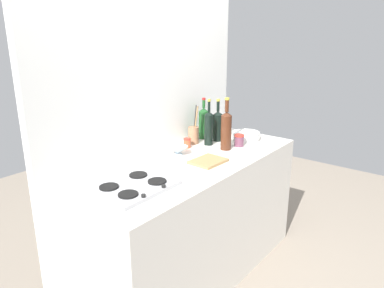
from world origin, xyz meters
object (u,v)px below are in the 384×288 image
wine_bottle_leftmost (226,130)px  condiment_jar_rear (239,140)px  wine_bottle_mid_right (209,128)px  wine_bottle_rightmost (218,125)px  utensil_crock (193,135)px  plate_stack (246,136)px  mixing_bowl (178,150)px  condiment_jar_front (187,143)px  stovetop_hob (134,186)px  cutting_board (208,161)px  wine_bottle_mid_left (204,123)px

wine_bottle_leftmost → condiment_jar_rear: 0.17m
wine_bottle_mid_right → condiment_jar_rear: bearing=-60.8°
wine_bottle_rightmost → utensil_crock: (-0.18, 0.11, -0.06)m
wine_bottle_leftmost → utensil_crock: 0.30m
wine_bottle_mid_right → utensil_crock: (-0.05, 0.11, -0.07)m
plate_stack → wine_bottle_mid_right: 0.36m
mixing_bowl → condiment_jar_front: (0.17, 0.05, 0.00)m
condiment_jar_rear → wine_bottle_rightmost: bearing=85.1°
stovetop_hob → plate_stack: bearing=-0.3°
stovetop_hob → condiment_jar_front: (0.78, 0.24, 0.02)m
stovetop_hob → cutting_board: stovetop_hob is taller
mixing_bowl → condiment_jar_front: condiment_jar_front is taller
wine_bottle_mid_right → wine_bottle_leftmost: bearing=-95.8°
wine_bottle_leftmost → wine_bottle_mid_left: wine_bottle_leftmost is taller
stovetop_hob → utensil_crock: (0.90, 0.27, 0.06)m
wine_bottle_rightmost → cutting_board: (-0.47, -0.24, -0.12)m
stovetop_hob → condiment_jar_front: condiment_jar_front is taller
condiment_jar_front → cutting_board: (-0.17, -0.32, -0.03)m
cutting_board → condiment_jar_front: bearing=62.3°
wine_bottle_leftmost → mixing_bowl: size_ratio=2.71×
wine_bottle_mid_right → condiment_jar_rear: (0.12, -0.21, -0.09)m
stovetop_hob → utensil_crock: size_ratio=1.45×
condiment_jar_rear → wine_bottle_mid_right: bearing=119.2°
wine_bottle_leftmost → mixing_bowl: bearing=147.7°
utensil_crock → wine_bottle_mid_right: bearing=-68.6°
wine_bottle_mid_left → cutting_board: size_ratio=1.45×
condiment_jar_front → cutting_board: condiment_jar_front is taller
wine_bottle_leftmost → cutting_board: (-0.31, -0.06, -0.14)m
wine_bottle_mid_left → wine_bottle_mid_right: wine_bottle_mid_right is taller
wine_bottle_mid_left → utensil_crock: (-0.17, -0.02, -0.06)m
plate_stack → condiment_jar_rear: size_ratio=2.41×
utensil_crock → wine_bottle_mid_left: bearing=8.4°
wine_bottle_mid_left → condiment_jar_rear: wine_bottle_mid_left is taller
stovetop_hob → wine_bottle_mid_left: 1.11m
cutting_board → wine_bottle_rightmost: bearing=27.6°
stovetop_hob → condiment_jar_front: 0.81m
wine_bottle_mid_left → wine_bottle_mid_right: bearing=-131.1°
stovetop_hob → condiment_jar_rear: 1.06m
wine_bottle_leftmost → utensil_crock: size_ratio=1.28×
wine_bottle_leftmost → utensil_crock: (-0.03, 0.29, -0.08)m
stovetop_hob → wine_bottle_leftmost: (0.92, -0.02, 0.14)m
plate_stack → wine_bottle_mid_left: size_ratio=0.65×
cutting_board → wine_bottle_mid_left: bearing=39.6°
stovetop_hob → mixing_bowl: (0.61, 0.19, 0.02)m
mixing_bowl → wine_bottle_mid_left: bearing=13.5°
utensil_crock → plate_stack: bearing=-38.6°
wine_bottle_rightmost → cutting_board: bearing=-152.4°
stovetop_hob → condiment_jar_rear: size_ratio=4.87×
wine_bottle_leftmost → cutting_board: bearing=-168.4°
plate_stack → wine_bottle_rightmost: (-0.17, 0.17, 0.10)m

